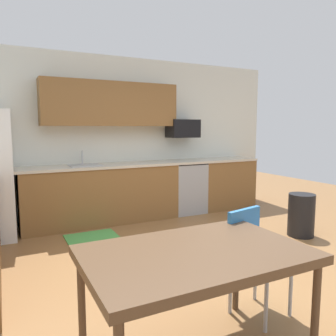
{
  "coord_description": "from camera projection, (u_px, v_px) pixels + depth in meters",
  "views": [
    {
      "loc": [
        -1.94,
        -2.82,
        1.52
      ],
      "look_at": [
        0.0,
        1.0,
        1.0
      ],
      "focal_mm": 35.44,
      "sensor_mm": 36.0,
      "label": 1
    }
  ],
  "objects": [
    {
      "name": "cabinet_run_back_right",
      "position": [
        223.0,
        184.0,
        6.36
      ],
      "size": [
        1.09,
        0.6,
        0.9
      ],
      "primitive_type": "cube",
      "color": "brown",
      "rests_on": "ground"
    },
    {
      "name": "countertop_back",
      "position": [
        132.0,
        164.0,
        5.48
      ],
      "size": [
        4.8,
        0.64,
        0.04
      ],
      "primitive_type": "cube",
      "color": "beige",
      "rests_on": "cabinet_run_back"
    },
    {
      "name": "chair_near_table",
      "position": [
        254.0,
        253.0,
        2.71
      ],
      "size": [
        0.48,
        0.48,
        0.85
      ],
      "color": "#2D72B7",
      "rests_on": "ground"
    },
    {
      "name": "dining_table",
      "position": [
        196.0,
        259.0,
        2.09
      ],
      "size": [
        1.4,
        0.9,
        0.76
      ],
      "color": "brown",
      "rests_on": "ground"
    },
    {
      "name": "microwave",
      "position": [
        183.0,
        129.0,
        5.95
      ],
      "size": [
        0.54,
        0.36,
        0.32
      ],
      "primitive_type": "cube",
      "color": "black"
    },
    {
      "name": "oven_range",
      "position": [
        185.0,
        187.0,
        5.98
      ],
      "size": [
        0.6,
        0.6,
        0.91
      ],
      "color": "#999BA0",
      "rests_on": "ground"
    },
    {
      "name": "ground_plane",
      "position": [
        210.0,
        271.0,
        3.55
      ],
      "size": [
        12.0,
        12.0,
        0.0
      ],
      "primitive_type": "plane",
      "color": "olive"
    },
    {
      "name": "floor_mat",
      "position": [
        92.0,
        237.0,
        4.62
      ],
      "size": [
        0.7,
        0.5,
        0.01
      ],
      "primitive_type": "cube",
      "color": "#4CA54C",
      "rests_on": "ground"
    },
    {
      "name": "sink_faucet",
      "position": [
        82.0,
        158.0,
        5.27
      ],
      "size": [
        0.02,
        0.02,
        0.24
      ],
      "primitive_type": "cylinder",
      "color": "#B2B5BA",
      "rests_on": "countertop_back"
    },
    {
      "name": "cabinet_run_back",
      "position": [
        102.0,
        195.0,
        5.3
      ],
      "size": [
        2.46,
        0.6,
        0.9
      ],
      "primitive_type": "cube",
      "color": "brown",
      "rests_on": "ground"
    },
    {
      "name": "sink_basin",
      "position": [
        85.0,
        169.0,
        5.13
      ],
      "size": [
        0.48,
        0.4,
        0.14
      ],
      "primitive_type": "cube",
      "color": "#A5A8AD",
      "rests_on": "countertop_back"
    },
    {
      "name": "wall_back",
      "position": [
        125.0,
        138.0,
        5.73
      ],
      "size": [
        5.8,
        0.1,
        2.7
      ],
      "primitive_type": "cube",
      "color": "silver",
      "rests_on": "ground"
    },
    {
      "name": "upper_cabinets_back",
      "position": [
        111.0,
        104.0,
        5.34
      ],
      "size": [
        2.2,
        0.34,
        0.7
      ],
      "primitive_type": "cube",
      "color": "brown"
    },
    {
      "name": "trash_bin",
      "position": [
        301.0,
        215.0,
        4.67
      ],
      "size": [
        0.36,
        0.36,
        0.6
      ],
      "primitive_type": "cylinder",
      "color": "black",
      "rests_on": "ground"
    }
  ]
}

